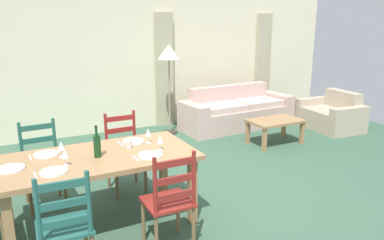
% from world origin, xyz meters
% --- Properties ---
extents(ground_plane, '(9.60, 9.60, 0.02)m').
position_xyz_m(ground_plane, '(0.00, 0.00, -0.01)').
color(ground_plane, '#375843').
extents(wall_far, '(9.60, 0.16, 2.70)m').
position_xyz_m(wall_far, '(0.00, 3.30, 1.35)').
color(wall_far, beige).
rests_on(wall_far, ground_plane).
extents(curtain_panel_left, '(0.35, 0.08, 2.20)m').
position_xyz_m(curtain_panel_left, '(0.84, 3.16, 1.10)').
color(curtain_panel_left, tan).
rests_on(curtain_panel_left, ground_plane).
extents(curtain_panel_right, '(0.35, 0.08, 2.20)m').
position_xyz_m(curtain_panel_right, '(3.24, 3.16, 1.10)').
color(curtain_panel_right, tan).
rests_on(curtain_panel_right, ground_plane).
extents(dining_table, '(1.90, 0.96, 0.75)m').
position_xyz_m(dining_table, '(-1.28, -0.07, 0.66)').
color(dining_table, '#9D754B').
rests_on(dining_table, ground_plane).
extents(dining_chair_near_left, '(0.44, 0.42, 0.96)m').
position_xyz_m(dining_chair_near_left, '(-1.74, -0.81, 0.48)').
color(dining_chair_near_left, '#225850').
rests_on(dining_chair_near_left, ground_plane).
extents(dining_chair_near_right, '(0.43, 0.41, 0.96)m').
position_xyz_m(dining_chair_near_right, '(-0.83, -0.79, 0.48)').
color(dining_chair_near_right, maroon).
rests_on(dining_chair_near_right, ground_plane).
extents(dining_chair_far_left, '(0.44, 0.42, 0.96)m').
position_xyz_m(dining_chair_far_left, '(-1.74, 0.70, 0.48)').
color(dining_chair_far_left, '#235B4B').
rests_on(dining_chair_far_left, ground_plane).
extents(dining_chair_far_right, '(0.43, 0.41, 0.96)m').
position_xyz_m(dining_chair_far_right, '(-0.80, 0.65, 0.48)').
color(dining_chair_far_right, maroon).
rests_on(dining_chair_far_right, ground_plane).
extents(dinner_plate_near_left, '(0.24, 0.24, 0.02)m').
position_xyz_m(dinner_plate_near_left, '(-1.73, -0.32, 0.76)').
color(dinner_plate_near_left, white).
rests_on(dinner_plate_near_left, dining_table).
extents(fork_near_left, '(0.03, 0.17, 0.01)m').
position_xyz_m(fork_near_left, '(-1.88, -0.32, 0.75)').
color(fork_near_left, silver).
rests_on(fork_near_left, dining_table).
extents(dinner_plate_near_right, '(0.24, 0.24, 0.02)m').
position_xyz_m(dinner_plate_near_right, '(-0.83, -0.32, 0.76)').
color(dinner_plate_near_right, white).
rests_on(dinner_plate_near_right, dining_table).
extents(fork_near_right, '(0.02, 0.17, 0.01)m').
position_xyz_m(fork_near_right, '(-0.98, -0.32, 0.75)').
color(fork_near_right, silver).
rests_on(fork_near_right, dining_table).
extents(dinner_plate_far_left, '(0.24, 0.24, 0.02)m').
position_xyz_m(dinner_plate_far_left, '(-1.73, 0.18, 0.76)').
color(dinner_plate_far_left, white).
rests_on(dinner_plate_far_left, dining_table).
extents(fork_far_left, '(0.02, 0.17, 0.01)m').
position_xyz_m(fork_far_left, '(-1.88, 0.18, 0.75)').
color(fork_far_left, silver).
rests_on(fork_far_left, dining_table).
extents(dinner_plate_far_right, '(0.24, 0.24, 0.02)m').
position_xyz_m(dinner_plate_far_right, '(-0.83, 0.18, 0.76)').
color(dinner_plate_far_right, white).
rests_on(dinner_plate_far_right, dining_table).
extents(fork_far_right, '(0.03, 0.17, 0.01)m').
position_xyz_m(fork_far_right, '(-0.98, 0.18, 0.75)').
color(fork_far_right, silver).
rests_on(fork_far_right, dining_table).
extents(dinner_plate_head_west, '(0.24, 0.24, 0.02)m').
position_xyz_m(dinner_plate_head_west, '(-2.06, -0.07, 0.76)').
color(dinner_plate_head_west, white).
rests_on(dinner_plate_head_west, dining_table).
extents(wine_bottle, '(0.07, 0.07, 0.32)m').
position_xyz_m(wine_bottle, '(-1.29, -0.10, 0.87)').
color(wine_bottle, '#143819').
rests_on(wine_bottle, dining_table).
extents(wine_glass_near_left, '(0.06, 0.06, 0.16)m').
position_xyz_m(wine_glass_near_left, '(-1.61, -0.20, 0.86)').
color(wine_glass_near_left, white).
rests_on(wine_glass_near_left, dining_table).
extents(wine_glass_near_right, '(0.06, 0.06, 0.16)m').
position_xyz_m(wine_glass_near_right, '(-0.67, -0.20, 0.86)').
color(wine_glass_near_right, white).
rests_on(wine_glass_near_right, dining_table).
extents(wine_glass_far_left, '(0.06, 0.06, 0.16)m').
position_xyz_m(wine_glass_far_left, '(-1.60, 0.05, 0.86)').
color(wine_glass_far_left, white).
rests_on(wine_glass_far_left, dining_table).
extents(wine_glass_far_right, '(0.06, 0.06, 0.16)m').
position_xyz_m(wine_glass_far_right, '(-0.69, 0.08, 0.86)').
color(wine_glass_far_right, white).
rests_on(wine_glass_far_right, dining_table).
extents(coffee_cup_primary, '(0.07, 0.07, 0.09)m').
position_xyz_m(coffee_cup_primary, '(-0.94, 0.00, 0.80)').
color(coffee_cup_primary, beige).
rests_on(coffee_cup_primary, dining_table).
extents(couch, '(2.32, 0.91, 0.80)m').
position_xyz_m(couch, '(2.03, 2.42, 0.29)').
color(couch, '#C5A499').
rests_on(couch, ground_plane).
extents(coffee_table, '(0.90, 0.56, 0.42)m').
position_xyz_m(coffee_table, '(2.02, 1.20, 0.36)').
color(coffee_table, '#9D754B').
rests_on(coffee_table, ground_plane).
extents(armchair_upholstered, '(0.89, 1.22, 0.72)m').
position_xyz_m(armchair_upholstered, '(3.65, 1.45, 0.25)').
color(armchair_upholstered, tan).
rests_on(armchair_upholstered, ground_plane).
extents(standing_lamp, '(0.40, 0.40, 1.64)m').
position_xyz_m(standing_lamp, '(0.69, 2.60, 1.41)').
color(standing_lamp, '#332D28').
rests_on(standing_lamp, ground_plane).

